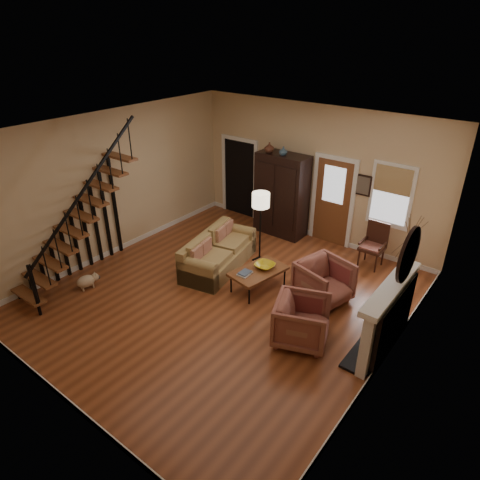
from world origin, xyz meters
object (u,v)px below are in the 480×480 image
Objects in this scene: side_chair at (372,246)px; coffee_table at (258,279)px; sofa at (219,252)px; floor_lamp at (260,228)px; armchair_right at (324,282)px; armchair_left at (302,321)px; armoire at (282,195)px.

coffee_table is at bearing -122.61° from side_chair.
floor_lamp is at bearing 42.53° from sofa.
sofa is 1.22× the size of floor_lamp.
sofa is at bearing -125.91° from floor_lamp.
armchair_right is 1.99m from floor_lamp.
floor_lamp reaches higher than sofa.
floor_lamp is at bearing -147.05° from side_chair.
armchair_left is 1.34m from armchair_right.
sofa is 2.02× the size of side_chair.
floor_lamp reaches higher than coffee_table.
armchair_right is at bearing -9.36° from armchair_left.
armchair_right is at bearing -96.80° from side_chair.
sofa is at bearing -92.78° from armoire.
side_chair is (2.10, 1.36, -0.33)m from floor_lamp.
coffee_table is 1.29m from floor_lamp.
sofa is 2.21× the size of armchair_right.
sofa is 1.06m from floor_lamp.
armchair_right reaches higher than coffee_table.
armoire reaches higher than floor_lamp.
coffee_table is at bearing 124.78° from armchair_right.
coffee_table is 1.28× the size of armchair_left.
armchair_left is 0.54× the size of floor_lamp.
armoire is at bearing 175.52° from side_chair.
sofa is 1.77× the size of coffee_table.
coffee_table is at bearing -56.05° from floor_lamp.
armoire is 3.16m from armchair_right.
sofa is at bearing 172.42° from coffee_table.
sofa reaches higher than coffee_table.
side_chair is (1.47, 2.30, 0.29)m from coffee_table.
armchair_left is at bearing -29.44° from coffee_table.
sofa is 1.21m from coffee_table.
floor_lamp is (0.56, 0.78, 0.46)m from sofa.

